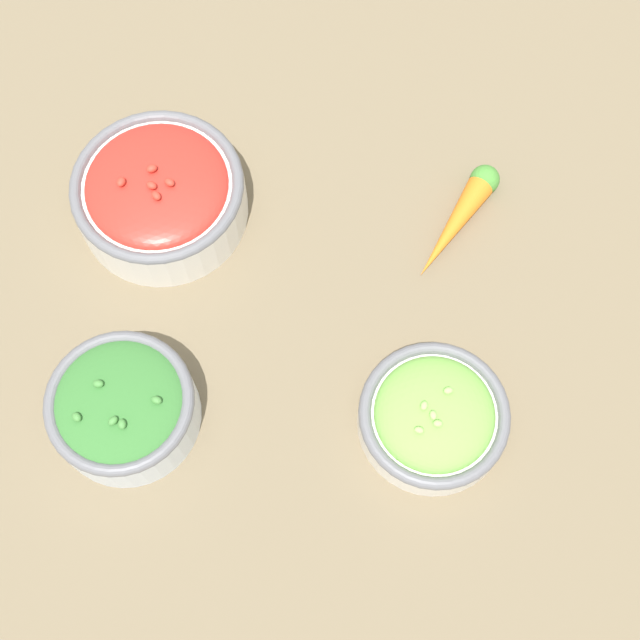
{
  "coord_description": "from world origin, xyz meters",
  "views": [
    {
      "loc": [
        0.07,
        -0.3,
        0.83
      ],
      "look_at": [
        0.0,
        0.0,
        0.03
      ],
      "focal_mm": 50.0,
      "sensor_mm": 36.0,
      "label": 1
    }
  ],
  "objects_px": {
    "bowl_cherry_tomatoes": "(160,194)",
    "bowl_broccoli": "(123,407)",
    "bowl_lettuce": "(434,416)",
    "loose_carrot": "(459,218)"
  },
  "relations": [
    {
      "from": "bowl_cherry_tomatoes",
      "to": "bowl_lettuce",
      "type": "distance_m",
      "value": 0.35
    },
    {
      "from": "bowl_lettuce",
      "to": "bowl_broccoli",
      "type": "relative_size",
      "value": 1.03
    },
    {
      "from": "bowl_lettuce",
      "to": "loose_carrot",
      "type": "relative_size",
      "value": 0.98
    },
    {
      "from": "bowl_cherry_tomatoes",
      "to": "loose_carrot",
      "type": "distance_m",
      "value": 0.31
    },
    {
      "from": "bowl_cherry_tomatoes",
      "to": "bowl_broccoli",
      "type": "xyz_separation_m",
      "value": [
        0.03,
        -0.22,
        -0.0
      ]
    },
    {
      "from": "bowl_cherry_tomatoes",
      "to": "bowl_broccoli",
      "type": "relative_size",
      "value": 1.27
    },
    {
      "from": "bowl_lettuce",
      "to": "loose_carrot",
      "type": "bearing_deg",
      "value": 93.5
    },
    {
      "from": "bowl_cherry_tomatoes",
      "to": "bowl_broccoli",
      "type": "distance_m",
      "value": 0.22
    },
    {
      "from": "bowl_broccoli",
      "to": "bowl_cherry_tomatoes",
      "type": "bearing_deg",
      "value": 98.29
    },
    {
      "from": "bowl_cherry_tomatoes",
      "to": "bowl_lettuce",
      "type": "relative_size",
      "value": 1.23
    }
  ]
}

